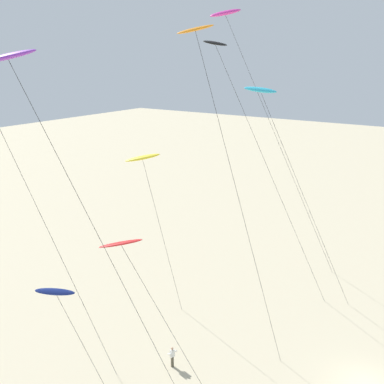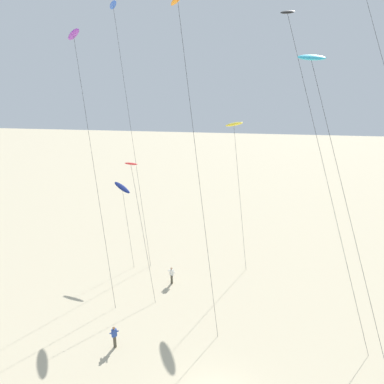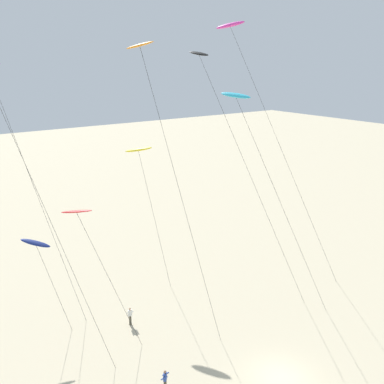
# 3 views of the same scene
# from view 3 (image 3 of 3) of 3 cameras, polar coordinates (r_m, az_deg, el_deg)

# --- Properties ---
(ground_plane) EXTENTS (260.00, 260.00, 0.00)m
(ground_plane) POSITION_cam_3_polar(r_m,az_deg,el_deg) (36.95, 10.98, -21.85)
(ground_plane) COLOR beige
(kite_yellow) EXTENTS (3.06, 3.91, 14.64)m
(kite_yellow) POSITION_cam_3_polar(r_m,az_deg,el_deg) (44.60, -6.70, 5.19)
(kite_yellow) COLOR yellow
(kite_yellow) RESTS_ON ground
(kite_red) EXTENTS (4.29, 5.43, 11.41)m
(kite_red) POSITION_cam_3_polar(r_m,az_deg,el_deg) (37.08, -14.18, -2.56)
(kite_red) COLOR red
(kite_red) RESTS_ON ground
(kite_orange) EXTENTS (4.82, 6.33, 24.00)m
(kite_orange) POSITION_cam_3_polar(r_m,az_deg,el_deg) (35.21, -6.25, 16.79)
(kite_orange) COLOR orange
(kite_orange) RESTS_ON ground
(kite_cyan) EXTENTS (6.61, 8.64, 20.01)m
(kite_cyan) POSITION_cam_3_polar(r_m,az_deg,el_deg) (40.86, 5.62, 11.65)
(kite_cyan) COLOR #33BFE0
(kite_cyan) RESTS_ON ground
(kite_navy) EXTENTS (2.92, 3.19, 8.32)m
(kite_navy) POSITION_cam_3_polar(r_m,az_deg,el_deg) (40.71, -18.96, -6.16)
(kite_navy) COLOR navy
(kite_navy) RESTS_ON ground
(kite_black) EXTENTS (7.17, 9.59, 23.43)m
(kite_black) POSITION_cam_3_polar(r_m,az_deg,el_deg) (42.20, 1.32, 15.94)
(kite_black) COLOR black
(kite_black) RESTS_ON ground
(kite_magenta) EXTENTS (8.60, 11.05, 26.34)m
(kite_magenta) POSITION_cam_3_polar(r_m,az_deg,el_deg) (47.55, 4.94, 19.85)
(kite_magenta) COLOR #D8339E
(kite_magenta) RESTS_ON ground
(kite_flyer_nearest) EXTENTS (0.73, 0.73, 1.67)m
(kite_flyer_nearest) POSITION_cam_3_polar(r_m,az_deg,el_deg) (34.81, -3.39, -22.42)
(kite_flyer_nearest) COLOR #4C4738
(kite_flyer_nearest) RESTS_ON ground
(kite_flyer_furthest) EXTENTS (0.64, 0.62, 1.67)m
(kite_flyer_furthest) POSITION_cam_3_polar(r_m,az_deg,el_deg) (41.95, -7.76, -15.09)
(kite_flyer_furthest) COLOR #4C4738
(kite_flyer_furthest) RESTS_ON ground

